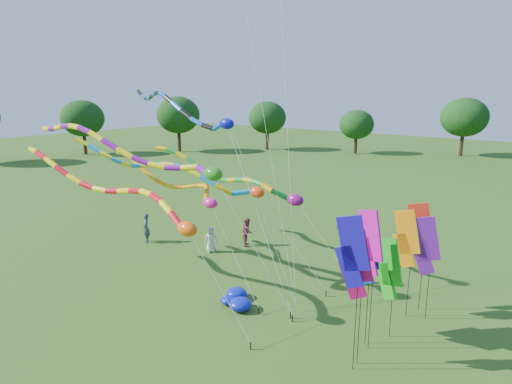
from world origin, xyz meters
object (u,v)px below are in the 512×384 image
Objects in this scene: tube_kite_red at (122,194)px; blue_nylon_heap at (235,302)px; person_c at (248,232)px; tube_kite_orange at (172,181)px; person_b at (146,228)px; person_a at (211,239)px.

tube_kite_red is 10.93× the size of blue_nylon_heap.
tube_kite_orange is at bearing 132.01° from person_c.
tube_kite_red is 7.94× the size of person_b.
person_b is at bearing 85.05° from person_c.
person_a reaches higher than blue_nylon_heap.
tube_kite_red reaches higher than person_a.
person_c reaches higher than blue_nylon_heap.
person_b is 1.07× the size of person_c.
blue_nylon_heap is at bearing 22.98° from person_b.
tube_kite_red is 1.22× the size of tube_kite_orange.
blue_nylon_heap is 7.73m from person_c.
person_b is at bearing 163.35° from blue_nylon_heap.
tube_kite_red is at bearing 137.46° from person_c.
person_b is at bearing 135.80° from tube_kite_red.
person_a is at bearing 142.46° from blue_nylon_heap.
person_b is (-4.31, -1.23, 0.14)m from person_a.
tube_kite_red is 3.13m from tube_kite_orange.
tube_kite_orange is 7.05m from blue_nylon_heap.
person_c is (0.65, 8.13, -3.79)m from tube_kite_red.
blue_nylon_heap is at bearing 20.89° from tube_kite_red.
person_a is (-0.32, 5.93, -3.87)m from tube_kite_red.
tube_kite_orange is 8.98× the size of blue_nylon_heap.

